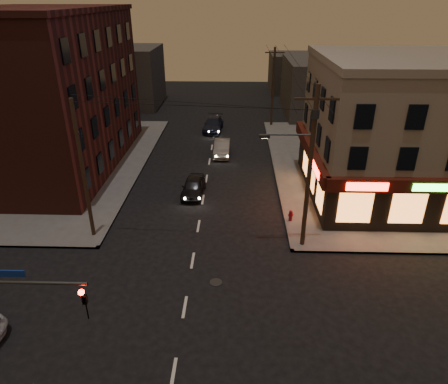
{
  "coord_description": "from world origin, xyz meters",
  "views": [
    {
      "loc": [
        2.49,
        -15.63,
        14.28
      ],
      "look_at": [
        1.8,
        6.89,
        3.2
      ],
      "focal_mm": 32.0,
      "sensor_mm": 36.0,
      "label": 1
    }
  ],
  "objects_px": {
    "sedan_near": "(193,186)",
    "sedan_mid": "(222,148)",
    "sedan_far": "(213,124)",
    "fire_hydrant": "(291,215)"
  },
  "relations": [
    {
      "from": "sedan_near",
      "to": "sedan_far",
      "type": "distance_m",
      "value": 16.99
    },
    {
      "from": "sedan_far",
      "to": "sedan_mid",
      "type": "bearing_deg",
      "value": -76.3
    },
    {
      "from": "sedan_near",
      "to": "fire_hydrant",
      "type": "xyz_separation_m",
      "value": [
        7.21,
        -4.2,
        -0.11
      ]
    },
    {
      "from": "sedan_near",
      "to": "sedan_mid",
      "type": "distance_m",
      "value": 9.19
    },
    {
      "from": "sedan_near",
      "to": "sedan_mid",
      "type": "relative_size",
      "value": 0.94
    },
    {
      "from": "sedan_near",
      "to": "sedan_mid",
      "type": "bearing_deg",
      "value": 80.47
    },
    {
      "from": "sedan_far",
      "to": "sedan_near",
      "type": "bearing_deg",
      "value": -87.84
    },
    {
      "from": "fire_hydrant",
      "to": "sedan_near",
      "type": "bearing_deg",
      "value": 149.81
    },
    {
      "from": "sedan_far",
      "to": "fire_hydrant",
      "type": "distance_m",
      "value": 22.17
    },
    {
      "from": "sedan_mid",
      "to": "fire_hydrant",
      "type": "distance_m",
      "value": 14.19
    }
  ]
}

